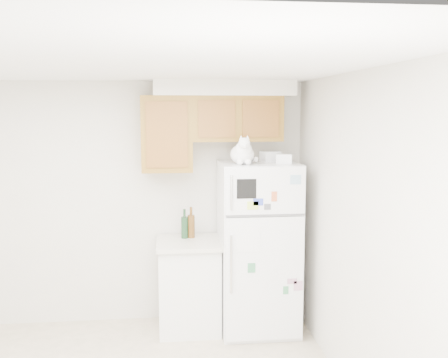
{
  "coord_description": "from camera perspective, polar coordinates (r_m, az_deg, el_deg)",
  "views": [
    {
      "loc": [
        0.48,
        -3.42,
        2.21
      ],
      "look_at": [
        1.04,
        1.55,
        1.55
      ],
      "focal_mm": 42.0,
      "sensor_mm": 36.0,
      "label": 1
    }
  ],
  "objects": [
    {
      "name": "bottle_green",
      "position": [
        5.33,
        -4.32,
        -4.86
      ],
      "size": [
        0.07,
        0.07,
        0.3
      ],
      "primitive_type": null,
      "color": "#19381E",
      "rests_on": "base_counter"
    },
    {
      "name": "cat",
      "position": [
        4.97,
        2.06,
        2.85
      ],
      "size": [
        0.28,
        0.4,
        0.28
      ],
      "color": "white",
      "rests_on": "refrigerator"
    },
    {
      "name": "bottle_amber",
      "position": [
        5.34,
        -3.6,
        -4.73
      ],
      "size": [
        0.07,
        0.07,
        0.32
      ],
      "primitive_type": null,
      "color": "#593814",
      "rests_on": "base_counter"
    },
    {
      "name": "room_shell",
      "position": [
        3.72,
        -11.91,
        -0.96
      ],
      "size": [
        3.84,
        4.04,
        2.52
      ],
      "color": "beige",
      "rests_on": "ground_plane"
    },
    {
      "name": "refrigerator",
      "position": [
        5.29,
        3.73,
        -7.4
      ],
      "size": [
        0.76,
        0.78,
        1.7
      ],
      "color": "white",
      "rests_on": "ground_plane"
    },
    {
      "name": "storage_box_back",
      "position": [
        5.25,
        5.07,
        2.47
      ],
      "size": [
        0.21,
        0.18,
        0.1
      ],
      "primitive_type": "cube",
      "rotation": [
        0.0,
        0.0,
        0.32
      ],
      "color": "white",
      "rests_on": "refrigerator"
    },
    {
      "name": "storage_box_front",
      "position": [
        5.07,
        6.57,
        2.2
      ],
      "size": [
        0.17,
        0.15,
        0.09
      ],
      "primitive_type": "cube",
      "rotation": [
        0.0,
        0.0,
        -0.29
      ],
      "color": "white",
      "rests_on": "refrigerator"
    },
    {
      "name": "base_counter",
      "position": [
        5.4,
        -3.82,
        -11.4
      ],
      "size": [
        0.64,
        0.64,
        0.92
      ],
      "color": "white",
      "rests_on": "ground_plane"
    }
  ]
}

